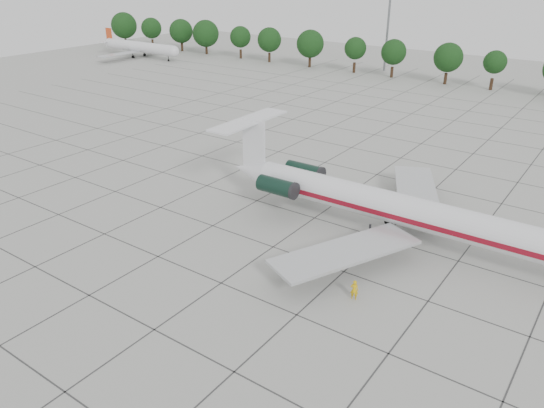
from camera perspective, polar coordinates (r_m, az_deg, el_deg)
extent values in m
plane|color=#A8A8A1|center=(53.15, 0.12, -4.64)|extent=(260.00, 260.00, 0.00)
cube|color=#383838|center=(64.67, 7.82, 0.75)|extent=(170.00, 170.00, 0.02)
cylinder|color=silver|center=(54.40, 14.49, -0.78)|extent=(34.54, 3.41, 3.16)
cone|color=silver|center=(63.07, -2.27, 3.63)|extent=(4.82, 3.20, 3.16)
cube|color=maroon|center=(55.88, 15.07, -0.42)|extent=(33.56, 0.29, 0.53)
cube|color=maroon|center=(53.14, 13.83, -1.63)|extent=(33.56, 0.29, 0.53)
cube|color=#B7BABC|center=(63.12, 15.25, 1.48)|extent=(10.15, 14.88, 0.29)
cube|color=#B7BABC|center=(48.70, 7.94, -5.08)|extent=(10.00, 14.91, 0.29)
cube|color=black|center=(61.59, 3.23, 3.36)|extent=(2.12, 1.26, 0.24)
cylinder|color=black|center=(62.12, 3.56, 3.55)|extent=(4.62, 1.85, 1.82)
cube|color=black|center=(58.23, 0.97, 2.09)|extent=(2.12, 1.26, 0.24)
cylinder|color=black|center=(57.72, 0.60, 1.88)|extent=(4.62, 1.85, 1.82)
cube|color=silver|center=(61.66, -1.96, 6.45)|extent=(3.07, 0.29, 5.75)
cube|color=silver|center=(61.26, -2.51, 8.94)|extent=(2.96, 11.53, 0.21)
cylinder|color=black|center=(58.31, 12.57, -1.09)|extent=(0.23, 0.23, 1.73)
cylinder|color=black|center=(58.64, 12.50, -1.76)|extent=(0.96, 0.58, 0.96)
cylinder|color=black|center=(54.17, 10.46, -2.99)|extent=(0.23, 0.23, 1.73)
cylinder|color=black|center=(54.53, 10.40, -3.70)|extent=(0.96, 0.58, 0.96)
imported|color=#E3B20D|center=(45.60, 8.85, -9.11)|extent=(0.78, 0.64, 1.84)
cylinder|color=silver|center=(164.69, -13.98, 16.07)|extent=(27.20, 3.00, 3.00)
cube|color=#B7BABC|center=(165.61, -14.18, 15.68)|extent=(3.50, 27.20, 0.25)
cube|color=#CA3E15|center=(174.63, -17.14, 17.06)|extent=(2.40, 0.25, 3.60)
cylinder|color=black|center=(167.25, -13.55, 15.34)|extent=(0.80, 0.45, 0.80)
cylinder|color=black|center=(164.41, -14.72, 15.06)|extent=(0.80, 0.45, 0.80)
cylinder|color=#332114|center=(193.99, -15.47, 16.63)|extent=(0.70, 0.70, 2.50)
sphere|color=black|center=(193.44, -15.64, 18.02)|extent=(8.44, 8.44, 8.44)
cylinder|color=#332114|center=(184.12, -12.71, 16.50)|extent=(0.70, 0.70, 2.50)
sphere|color=black|center=(183.53, -12.85, 17.97)|extent=(6.44, 6.44, 6.44)
cylinder|color=#332114|center=(174.68, -9.65, 16.32)|extent=(0.70, 0.70, 2.50)
sphere|color=black|center=(174.07, -9.76, 17.87)|extent=(7.14, 7.14, 7.14)
cylinder|color=#332114|center=(167.74, -7.05, 16.13)|extent=(0.70, 0.70, 2.50)
sphere|color=black|center=(167.10, -7.14, 17.74)|extent=(7.79, 7.79, 7.79)
cylinder|color=#332114|center=(159.27, -3.38, 15.81)|extent=(0.70, 0.70, 2.50)
sphere|color=black|center=(158.60, -3.42, 17.51)|extent=(5.94, 5.94, 5.94)
cylinder|color=#332114|center=(153.19, -0.28, 15.49)|extent=(0.70, 0.70, 2.50)
sphere|color=black|center=(152.49, -0.29, 17.25)|extent=(6.57, 6.57, 6.57)
cylinder|color=#332114|center=(146.00, 4.08, 14.97)|extent=(0.70, 0.70, 2.50)
sphere|color=black|center=(145.26, 4.13, 16.81)|extent=(7.15, 7.15, 7.15)
cylinder|color=#332114|center=(139.68, 8.83, 14.30)|extent=(0.70, 0.70, 2.50)
sphere|color=black|center=(138.91, 8.96, 16.22)|extent=(5.43, 5.43, 5.43)
cylinder|color=#332114|center=(135.48, 12.76, 13.67)|extent=(0.70, 0.70, 2.50)
sphere|color=black|center=(134.69, 12.96, 15.64)|extent=(5.99, 5.99, 5.99)
cylinder|color=#332114|center=(131.03, 18.16, 12.70)|extent=(0.70, 0.70, 2.50)
sphere|color=black|center=(130.21, 18.44, 14.73)|extent=(6.50, 6.50, 6.50)
cylinder|color=#332114|center=(128.41, 22.52, 11.83)|extent=(0.70, 0.70, 2.50)
sphere|color=black|center=(127.58, 22.87, 13.89)|extent=(4.93, 4.93, 4.93)
cylinder|color=slate|center=(142.28, 12.42, 18.81)|extent=(0.56, 0.56, 25.00)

